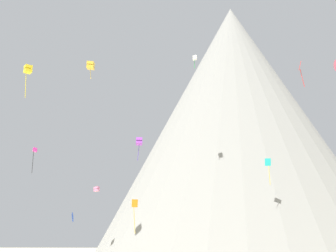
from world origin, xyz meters
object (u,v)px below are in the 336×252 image
at_px(kite_yellow_high, 28,70).
at_px(kite_white_high, 195,58).
at_px(kite_violet_mid, 139,142).
at_px(kite_pink_mid, 97,189).
at_px(rock_massif, 236,136).
at_px(kite_red_high, 300,69).
at_px(kite_magenta_mid, 35,151).
at_px(kite_teal_mid, 268,165).
at_px(kite_orange_low, 135,208).
at_px(kite_gold_high, 91,66).
at_px(kite_blue_low, 73,217).

bearing_deg(kite_yellow_high, kite_white_high, 92.13).
relative_size(kite_violet_mid, kite_pink_mid, 3.33).
distance_m(rock_massif, kite_red_high, 52.32).
bearing_deg(kite_violet_mid, kite_magenta_mid, 155.82).
bearing_deg(kite_yellow_high, rock_massif, 107.09).
bearing_deg(kite_pink_mid, kite_teal_mid, -89.64).
xyz_separation_m(kite_white_high, kite_yellow_high, (-24.04, -21.53, -10.84)).
height_order(kite_orange_low, kite_gold_high, kite_gold_high).
bearing_deg(rock_massif, kite_blue_low, -153.55).
relative_size(kite_violet_mid, kite_teal_mid, 0.81).
height_order(kite_orange_low, kite_magenta_mid, kite_magenta_mid).
xyz_separation_m(kite_white_high, kite_pink_mid, (-20.20, 8.45, -24.46)).
bearing_deg(kite_white_high, kite_red_high, -142.50).
height_order(kite_magenta_mid, kite_blue_low, kite_magenta_mid).
xyz_separation_m(kite_violet_mid, kite_gold_high, (-9.97, 4.42, 15.74)).
distance_m(kite_blue_low, kite_yellow_high, 39.86).
relative_size(kite_teal_mid, kite_pink_mid, 4.14).
bearing_deg(kite_orange_low, kite_teal_mid, 60.91).
bearing_deg(rock_massif, kite_pink_mid, -142.97).
relative_size(rock_massif, kite_teal_mid, 20.20).
bearing_deg(kite_magenta_mid, kite_blue_low, 139.17).
xyz_separation_m(kite_white_high, kite_red_high, (14.58, -20.16, -11.04)).
bearing_deg(kite_gold_high, rock_massif, 138.15).
relative_size(kite_yellow_high, kite_red_high, 1.28).
bearing_deg(kite_orange_low, kite_magenta_mid, 175.00).
height_order(kite_blue_low, kite_pink_mid, kite_pink_mid).
bearing_deg(kite_teal_mid, kite_red_high, -24.21).
distance_m(kite_white_high, kite_pink_mid, 32.83).
bearing_deg(kite_red_high, kite_magenta_mid, 121.17).
distance_m(rock_massif, kite_blue_low, 46.78).
bearing_deg(kite_blue_low, kite_orange_low, -156.37).
relative_size(rock_massif, kite_blue_low, 44.53).
xyz_separation_m(rock_massif, kite_magenta_mid, (-40.13, -35.07, -10.71)).
xyz_separation_m(kite_blue_low, kite_teal_mid, (38.89, -14.55, 8.35)).
xyz_separation_m(kite_yellow_high, kite_red_high, (38.62, 1.37, -0.20)).
xyz_separation_m(kite_magenta_mid, kite_blue_low, (3.03, 16.60, -10.98)).
distance_m(kite_blue_low, kite_white_high, 41.86).
bearing_deg(kite_orange_low, rock_massif, 94.25).
bearing_deg(kite_white_high, kite_orange_low, 151.52).
xyz_separation_m(kite_orange_low, kite_yellow_high, (-14.93, -5.83, 19.11)).
height_order(kite_orange_low, kite_white_high, kite_white_high).
bearing_deg(rock_massif, kite_violet_mid, -116.99).
xyz_separation_m(kite_blue_low, kite_pink_mid, (5.95, -5.04, 5.31)).
distance_m(kite_orange_low, kite_pink_mid, 27.14).
relative_size(rock_massif, kite_violet_mid, 25.08).
bearing_deg(kite_violet_mid, kite_red_high, -35.23).
height_order(kite_yellow_high, kite_red_high, kite_red_high).
relative_size(rock_massif, kite_pink_mid, 83.55).
bearing_deg(kite_magenta_mid, kite_red_high, 38.24).
height_order(kite_violet_mid, kite_white_high, kite_white_high).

